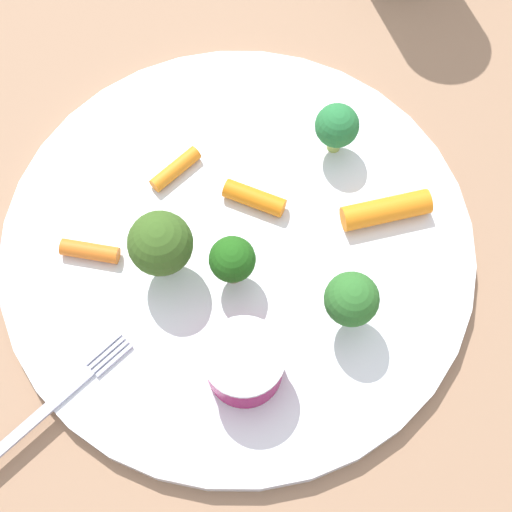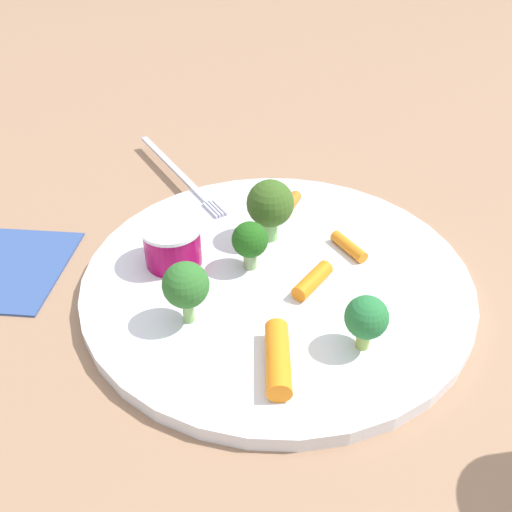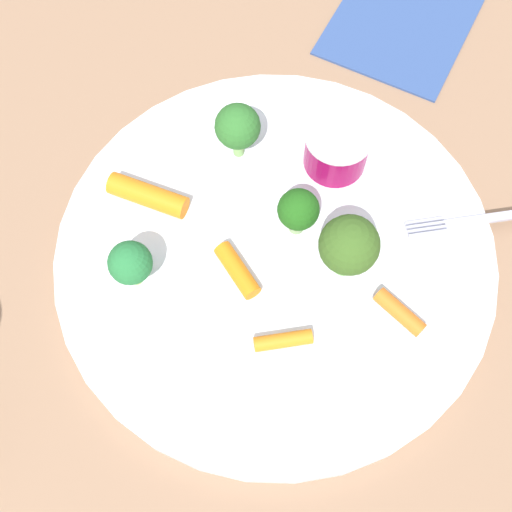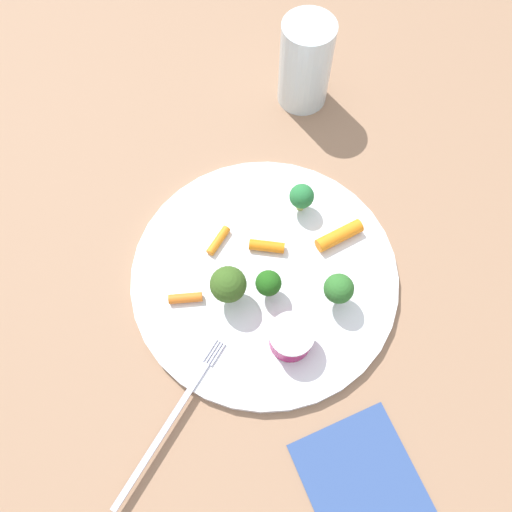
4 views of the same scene
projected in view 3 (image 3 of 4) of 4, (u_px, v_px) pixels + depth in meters
The scene contains 12 objects.
ground_plane at pixel (275, 257), 0.47m from camera, with size 2.40×2.40×0.00m, color #946F54.
plate at pixel (275, 253), 0.46m from camera, with size 0.31×0.31×0.01m, color white.
sauce_cup at pixel (337, 149), 0.47m from camera, with size 0.05×0.05×0.03m.
broccoli_floret_0 at pixel (300, 212), 0.44m from camera, with size 0.03×0.03×0.04m.
broccoli_floret_1 at pixel (130, 263), 0.42m from camera, with size 0.03×0.03×0.04m.
broccoli_floret_2 at pixel (349, 246), 0.42m from camera, with size 0.04×0.04×0.06m.
broccoli_floret_3 at pixel (238, 127), 0.46m from camera, with size 0.03×0.03×0.05m.
carrot_stick_0 at pixel (283, 340), 0.42m from camera, with size 0.01×0.01×0.04m, color orange.
carrot_stick_1 at pixel (400, 312), 0.43m from camera, with size 0.01×0.01×0.04m, color orange.
carrot_stick_2 at pixel (237, 270), 0.44m from camera, with size 0.01×0.01×0.04m, color orange.
carrot_stick_3 at pixel (148, 195), 0.47m from camera, with size 0.02×0.02×0.06m, color orange.
napkin at pixel (402, 21), 0.56m from camera, with size 0.14×0.11×0.00m, color #314C87.
Camera 3 is at (-0.15, -0.12, 0.43)m, focal length 45.62 mm.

